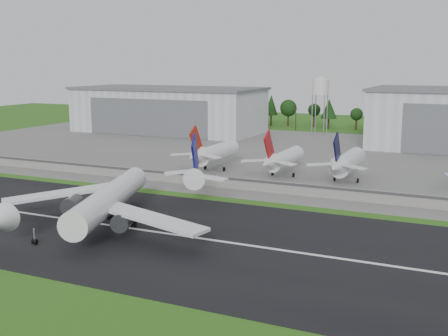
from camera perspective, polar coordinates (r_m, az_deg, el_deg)
The scene contains 13 objects.
ground at distance 117.12m, azimuth -12.67°, elevation -7.26°, with size 600.00×600.00×0.00m, color #1D5714.
runway at distance 124.79m, azimuth -9.88°, elevation -6.01°, with size 320.00×60.00×0.10m, color black.
runway_centerline at distance 124.78m, azimuth -9.88°, elevation -5.99°, with size 220.00×1.00×0.02m, color white.
apron at distance 221.88m, azimuth 6.43°, elevation 1.38°, with size 320.00×150.00×0.10m, color slate.
blast_fence at distance 162.15m, azimuth -0.86°, elevation -1.35°, with size 240.00×0.61×3.50m.
hangar_west at distance 294.35m, azimuth -5.67°, elevation 5.93°, with size 97.00×44.00×23.20m.
water_tower at distance 282.97m, azimuth 9.78°, elevation 8.26°, with size 8.40×8.40×29.40m.
utility_poles at distance 298.18m, azimuth 11.32°, elevation 3.59°, with size 230.00×3.00×12.00m, color black, non-canonical shape.
treeline at distance 312.69m, azimuth 11.97°, elevation 3.88°, with size 320.00×16.00×22.00m, color black, non-canonical shape.
main_airliner at distance 125.69m, azimuth -11.71°, elevation -3.67°, with size 54.24×57.68×18.17m.
parked_jet_red_a at distance 185.36m, azimuth -1.17°, elevation 1.53°, with size 7.36×31.29×16.65m.
parked_jet_red_b at distance 176.29m, azimuth 5.87°, elevation 0.91°, with size 7.36×31.29×16.35m.
parked_jet_navy at distance 170.96m, azimuth 12.27°, elevation 0.53°, with size 7.36×31.29×16.73m.
Camera 1 is at (68.71, -87.99, 35.43)m, focal length 45.00 mm.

